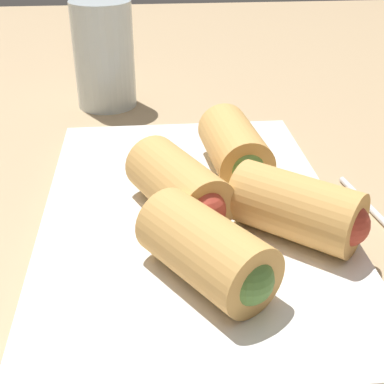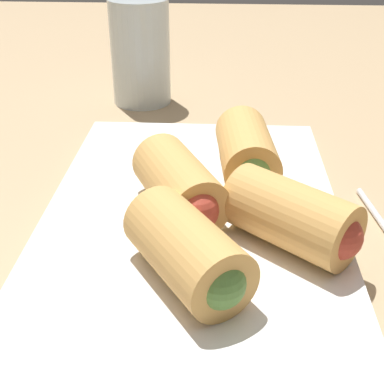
{
  "view_description": "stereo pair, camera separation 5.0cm",
  "coord_description": "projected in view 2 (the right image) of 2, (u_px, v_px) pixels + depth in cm",
  "views": [
    {
      "loc": [
        -34.09,
        0.78,
        24.71
      ],
      "look_at": [
        -0.37,
        -2.31,
        5.31
      ],
      "focal_mm": 50.0,
      "sensor_mm": 36.0,
      "label": 1
    },
    {
      "loc": [
        -34.17,
        -4.23,
        24.71
      ],
      "look_at": [
        -0.37,
        -2.31,
        5.31
      ],
      "focal_mm": 50.0,
      "sensor_mm": 36.0,
      "label": 2
    }
  ],
  "objects": [
    {
      "name": "roll_back_left",
      "position": [
        297.0,
        218.0,
        0.35
      ],
      "size": [
        9.0,
        9.49,
        4.52
      ],
      "color": "#DBA356",
      "rests_on": "serving_plate"
    },
    {
      "name": "roll_front_right",
      "position": [
        191.0,
        254.0,
        0.32
      ],
      "size": [
        9.67,
        8.53,
        4.52
      ],
      "color": "#DBA356",
      "rests_on": "serving_plate"
    },
    {
      "name": "serving_plate",
      "position": [
        192.0,
        221.0,
        0.4
      ],
      "size": [
        33.8,
        22.15,
        1.5
      ],
      "color": "white",
      "rests_on": "table_surface"
    },
    {
      "name": "table_surface",
      "position": [
        163.0,
        237.0,
        0.42
      ],
      "size": [
        180.0,
        140.0,
        2.0
      ],
      "color": "tan",
      "rests_on": "ground"
    },
    {
      "name": "roll_back_right",
      "position": [
        181.0,
        189.0,
        0.38
      ],
      "size": [
        9.71,
        7.78,
        4.52
      ],
      "color": "#DBA356",
      "rests_on": "serving_plate"
    },
    {
      "name": "drinking_glass",
      "position": [
        140.0,
        52.0,
        0.62
      ],
      "size": [
        6.88,
        6.88,
        11.95
      ],
      "color": "silver",
      "rests_on": "table_surface"
    },
    {
      "name": "roll_front_left",
      "position": [
        247.0,
        152.0,
        0.44
      ],
      "size": [
        9.57,
        5.3,
        4.52
      ],
      "color": "#DBA356",
      "rests_on": "serving_plate"
    }
  ]
}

